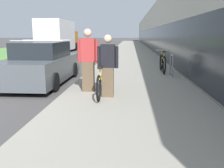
% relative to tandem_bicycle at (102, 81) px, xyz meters
% --- Properties ---
extents(sidewalk_slab, '(3.97, 70.00, 0.13)m').
position_rel_tandem_bicycle_xyz_m(sidewalk_slab, '(0.85, 18.96, -0.42)').
color(sidewalk_slab, gray).
rests_on(sidewalk_slab, ground).
extents(storefront_facade, '(10.01, 70.00, 4.55)m').
position_rel_tandem_bicycle_xyz_m(storefront_facade, '(7.86, 26.96, 1.79)').
color(storefront_facade, '#BCB7AD').
rests_on(storefront_facade, ground).
extents(lawn_strip, '(7.49, 70.00, 0.03)m').
position_rel_tandem_bicycle_xyz_m(lawn_strip, '(-11.59, 22.96, -0.47)').
color(lawn_strip, '#5B9347').
rests_on(lawn_strip, ground).
extents(tandem_bicycle, '(0.52, 2.27, 0.83)m').
position_rel_tandem_bicycle_xyz_m(tandem_bicycle, '(0.00, 0.00, 0.00)').
color(tandem_bicycle, black).
rests_on(tandem_bicycle, sidewalk_slab).
extents(person_rider, '(0.55, 0.21, 1.61)m').
position_rel_tandem_bicycle_xyz_m(person_rider, '(0.18, -0.28, 0.45)').
color(person_rider, brown).
rests_on(person_rider, sidewalk_slab).
extents(person_bystander, '(0.60, 0.24, 1.77)m').
position_rel_tandem_bicycle_xyz_m(person_bystander, '(-0.44, 0.34, 0.53)').
color(person_bystander, brown).
rests_on(person_bystander, sidewalk_slab).
extents(bike_rack_hoop, '(0.05, 0.60, 0.84)m').
position_rel_tandem_bicycle_xyz_m(bike_rack_hoop, '(2.36, 3.18, 0.16)').
color(bike_rack_hoop, gray).
rests_on(bike_rack_hoop, sidewalk_slab).
extents(cruiser_bike_nearest, '(0.52, 1.82, 0.94)m').
position_rel_tandem_bicycle_xyz_m(cruiser_bike_nearest, '(2.14, 4.13, 0.04)').
color(cruiser_bike_nearest, black).
rests_on(cruiser_bike_nearest, sidewalk_slab).
extents(parked_sedan_curbside, '(1.83, 4.49, 1.55)m').
position_rel_tandem_bicycle_xyz_m(parked_sedan_curbside, '(-2.38, 2.04, 0.20)').
color(parked_sedan_curbside, '#4C5156').
rests_on(parked_sedan_curbside, ground).
extents(moving_truck, '(2.35, 7.52, 3.01)m').
position_rel_tandem_bicycle_xyz_m(moving_truck, '(-6.21, 17.23, 1.03)').
color(moving_truck, orange).
rests_on(moving_truck, ground).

